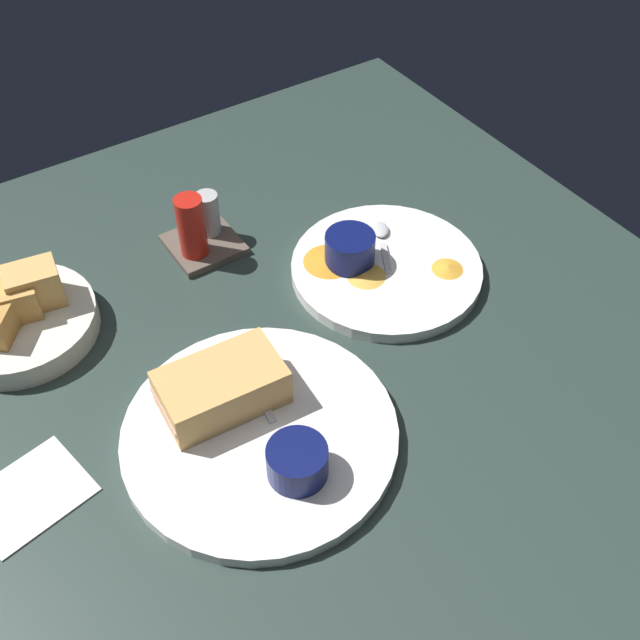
# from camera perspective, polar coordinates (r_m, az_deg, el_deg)

# --- Properties ---
(ground_plane) EXTENTS (1.10, 1.10, 0.03)m
(ground_plane) POSITION_cam_1_polar(r_m,az_deg,el_deg) (0.87, -3.53, -5.97)
(ground_plane) COLOR #283833
(plate_sandwich_main) EXTENTS (0.29, 0.29, 0.02)m
(plate_sandwich_main) POSITION_cam_1_polar(r_m,az_deg,el_deg) (0.82, -4.49, -8.48)
(plate_sandwich_main) COLOR white
(plate_sandwich_main) RESTS_ON ground_plane
(sandwich_half_near) EXTENTS (0.14, 0.08, 0.05)m
(sandwich_half_near) POSITION_cam_1_polar(r_m,az_deg,el_deg) (0.82, -7.35, -5.00)
(sandwich_half_near) COLOR tan
(sandwich_half_near) RESTS_ON plate_sandwich_main
(ramekin_dark_sauce) EXTENTS (0.06, 0.06, 0.04)m
(ramekin_dark_sauce) POSITION_cam_1_polar(r_m,az_deg,el_deg) (0.76, -1.71, -10.45)
(ramekin_dark_sauce) COLOR #0C144C
(ramekin_dark_sauce) RESTS_ON plate_sandwich_main
(spoon_by_dark_ramekin) EXTENTS (0.03, 0.10, 0.01)m
(spoon_by_dark_ramekin) POSITION_cam_1_polar(r_m,az_deg,el_deg) (0.80, -3.15, -8.29)
(spoon_by_dark_ramekin) COLOR silver
(spoon_by_dark_ramekin) RESTS_ON plate_sandwich_main
(plate_chips_companion) EXTENTS (0.24, 0.24, 0.02)m
(plate_chips_companion) POSITION_cam_1_polar(r_m,az_deg,el_deg) (0.99, 4.96, 3.82)
(plate_chips_companion) COLOR white
(plate_chips_companion) RESTS_ON ground_plane
(ramekin_light_gravy) EXTENTS (0.06, 0.06, 0.04)m
(ramekin_light_gravy) POSITION_cam_1_polar(r_m,az_deg,el_deg) (0.97, 2.25, 5.38)
(ramekin_light_gravy) COLOR #0C144C
(ramekin_light_gravy) RESTS_ON plate_chips_companion
(spoon_by_gravy_ramekin) EXTENTS (0.06, 0.09, 0.01)m
(spoon_by_gravy_ramekin) POSITION_cam_1_polar(r_m,az_deg,el_deg) (1.02, 4.61, 6.26)
(spoon_by_gravy_ramekin) COLOR silver
(spoon_by_gravy_ramekin) RESTS_ON plate_chips_companion
(plantain_chip_scatter) EXTENTS (0.18, 0.16, 0.01)m
(plantain_chip_scatter) POSITION_cam_1_polar(r_m,az_deg,el_deg) (0.97, 3.16, 4.09)
(plantain_chip_scatter) COLOR gold
(plantain_chip_scatter) RESTS_ON plate_chips_companion
(bread_basket_rear) EXTENTS (0.18, 0.18, 0.08)m
(bread_basket_rear) POSITION_cam_1_polar(r_m,az_deg,el_deg) (0.96, -21.55, 0.16)
(bread_basket_rear) COLOR silver
(bread_basket_rear) RESTS_ON ground_plane
(condiment_caddy) EXTENTS (0.09, 0.09, 0.10)m
(condiment_caddy) POSITION_cam_1_polar(r_m,az_deg,el_deg) (1.01, -8.98, 6.67)
(condiment_caddy) COLOR brown
(condiment_caddy) RESTS_ON ground_plane
(paper_napkin_folded) EXTENTS (0.13, 0.11, 0.00)m
(paper_napkin_folded) POSITION_cam_1_polar(r_m,az_deg,el_deg) (0.83, -20.85, -12.05)
(paper_napkin_folded) COLOR white
(paper_napkin_folded) RESTS_ON ground_plane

